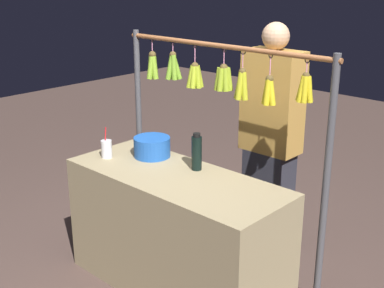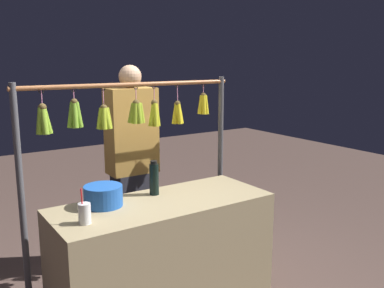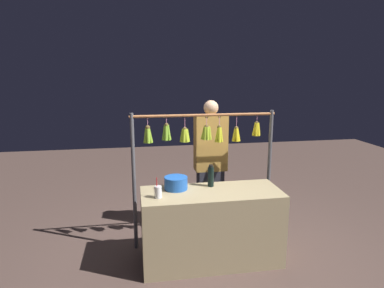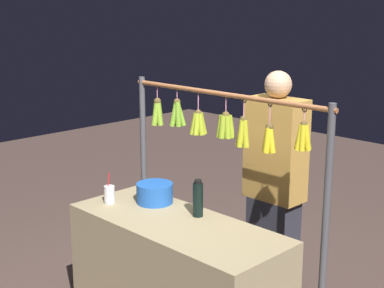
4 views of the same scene
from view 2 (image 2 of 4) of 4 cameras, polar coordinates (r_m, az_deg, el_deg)
market_counter at (r=3.10m, az=-3.84°, el=-14.83°), size 1.51×0.61×0.82m
display_rack at (r=3.20m, az=-8.23°, el=0.82°), size 1.70×0.13×1.63m
water_bottle at (r=3.06m, az=-5.09°, el=-4.62°), size 0.07×0.07×0.25m
blue_bucket at (r=2.89m, az=-11.77°, el=-6.80°), size 0.25×0.25×0.14m
drink_cup at (r=2.62m, az=-14.17°, el=-8.98°), size 0.07×0.07×0.22m
vendor_person at (r=3.69m, az=-7.94°, el=-3.27°), size 0.41×0.22×1.73m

